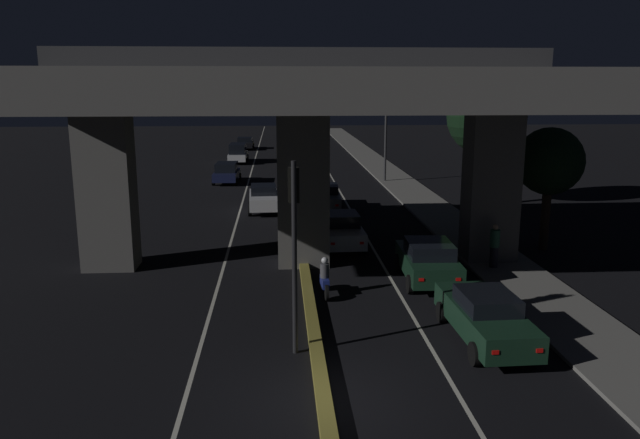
{
  "coord_description": "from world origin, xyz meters",
  "views": [
    {
      "loc": [
        -0.99,
        -13.54,
        7.43
      ],
      "look_at": [
        0.87,
        14.03,
        1.39
      ],
      "focal_mm": 35.0,
      "sensor_mm": 36.0,
      "label": 1
    }
  ],
  "objects_px": {
    "car_grey_fourth": "(324,197)",
    "car_black_fourth_oncoming": "(245,143)",
    "car_dark_blue_second_oncoming": "(227,172)",
    "motorcycle_white_filtering_mid": "(317,238)",
    "car_dark_green_second": "(428,260)",
    "car_dark_green_lead": "(485,316)",
    "motorcycle_blue_filtering_near": "(325,279)",
    "street_lamp": "(380,125)",
    "car_white_third": "(341,229)",
    "pedestrian_on_sidewalk": "(494,246)",
    "traffic_light_left_of_median": "(294,224)",
    "motorcycle_red_filtering_far": "(307,206)",
    "car_white_lead_oncoming": "(264,198)",
    "car_white_third_oncoming": "(238,153)"
  },
  "relations": [
    {
      "from": "car_grey_fourth",
      "to": "car_black_fourth_oncoming",
      "type": "relative_size",
      "value": 1.2
    },
    {
      "from": "traffic_light_left_of_median",
      "to": "motorcycle_white_filtering_mid",
      "type": "relative_size",
      "value": 3.17
    },
    {
      "from": "car_dark_blue_second_oncoming",
      "to": "pedestrian_on_sidewalk",
      "type": "height_order",
      "value": "pedestrian_on_sidewalk"
    },
    {
      "from": "street_lamp",
      "to": "car_grey_fourth",
      "type": "bearing_deg",
      "value": -115.58
    },
    {
      "from": "car_grey_fourth",
      "to": "car_black_fourth_oncoming",
      "type": "bearing_deg",
      "value": 12.54
    },
    {
      "from": "car_dark_blue_second_oncoming",
      "to": "pedestrian_on_sidewalk",
      "type": "distance_m",
      "value": 26.88
    },
    {
      "from": "traffic_light_left_of_median",
      "to": "car_dark_green_second",
      "type": "relative_size",
      "value": 1.23
    },
    {
      "from": "car_dark_green_second",
      "to": "car_grey_fourth",
      "type": "distance_m",
      "value": 14.42
    },
    {
      "from": "car_dark_green_second",
      "to": "car_dark_blue_second_oncoming",
      "type": "xyz_separation_m",
      "value": [
        -9.58,
        25.04,
        -0.04
      ]
    },
    {
      "from": "car_dark_green_second",
      "to": "car_black_fourth_oncoming",
      "type": "distance_m",
      "value": 50.92
    },
    {
      "from": "car_dark_green_lead",
      "to": "car_white_third_oncoming",
      "type": "height_order",
      "value": "car_white_third_oncoming"
    },
    {
      "from": "car_grey_fourth",
      "to": "motorcycle_blue_filtering_near",
      "type": "height_order",
      "value": "car_grey_fourth"
    },
    {
      "from": "car_dark_green_lead",
      "to": "motorcycle_blue_filtering_near",
      "type": "bearing_deg",
      "value": 43.57
    },
    {
      "from": "car_black_fourth_oncoming",
      "to": "motorcycle_red_filtering_far",
      "type": "distance_m",
      "value": 38.22
    },
    {
      "from": "car_dark_green_second",
      "to": "motorcycle_blue_filtering_near",
      "type": "bearing_deg",
      "value": 110.51
    },
    {
      "from": "car_grey_fourth",
      "to": "street_lamp",
      "type": "bearing_deg",
      "value": -23.38
    },
    {
      "from": "car_grey_fourth",
      "to": "car_black_fourth_oncoming",
      "type": "distance_m",
      "value": 36.51
    },
    {
      "from": "street_lamp",
      "to": "car_grey_fourth",
      "type": "distance_m",
      "value": 12.1
    },
    {
      "from": "motorcycle_blue_filtering_near",
      "to": "traffic_light_left_of_median",
      "type": "bearing_deg",
      "value": 162.72
    },
    {
      "from": "car_white_lead_oncoming",
      "to": "motorcycle_blue_filtering_near",
      "type": "xyz_separation_m",
      "value": [
        2.49,
        -15.33,
        -0.19
      ]
    },
    {
      "from": "traffic_light_left_of_median",
      "to": "car_white_third_oncoming",
      "type": "xyz_separation_m",
      "value": [
        -4.25,
        43.54,
        -2.74
      ]
    },
    {
      "from": "car_dark_green_lead",
      "to": "motorcycle_red_filtering_far",
      "type": "relative_size",
      "value": 2.72
    },
    {
      "from": "motorcycle_red_filtering_far",
      "to": "car_black_fourth_oncoming",
      "type": "bearing_deg",
      "value": 4.65
    },
    {
      "from": "car_white_third",
      "to": "car_white_lead_oncoming",
      "type": "height_order",
      "value": "car_white_third"
    },
    {
      "from": "motorcycle_white_filtering_mid",
      "to": "car_white_third",
      "type": "bearing_deg",
      "value": -46.51
    },
    {
      "from": "car_grey_fourth",
      "to": "car_black_fourth_oncoming",
      "type": "xyz_separation_m",
      "value": [
        -6.55,
        35.91,
        -0.09
      ]
    },
    {
      "from": "car_dark_green_lead",
      "to": "car_dark_blue_second_oncoming",
      "type": "distance_m",
      "value": 32.29
    },
    {
      "from": "traffic_light_left_of_median",
      "to": "car_dark_green_lead",
      "type": "relative_size",
      "value": 1.12
    },
    {
      "from": "car_dark_blue_second_oncoming",
      "to": "motorcycle_white_filtering_mid",
      "type": "distance_m",
      "value": 21.06
    },
    {
      "from": "car_white_lead_oncoming",
      "to": "street_lamp",
      "type": "bearing_deg",
      "value": 138.56
    },
    {
      "from": "car_dark_green_second",
      "to": "car_black_fourth_oncoming",
      "type": "xyz_separation_m",
      "value": [
        -9.46,
        50.04,
        -0.14
      ]
    },
    {
      "from": "car_dark_blue_second_oncoming",
      "to": "motorcycle_blue_filtering_near",
      "type": "relative_size",
      "value": 2.32
    },
    {
      "from": "car_dark_green_lead",
      "to": "motorcycle_white_filtering_mid",
      "type": "height_order",
      "value": "car_dark_green_lead"
    },
    {
      "from": "car_white_lead_oncoming",
      "to": "motorcycle_blue_filtering_near",
      "type": "height_order",
      "value": "car_white_lead_oncoming"
    },
    {
      "from": "car_grey_fourth",
      "to": "traffic_light_left_of_median",
      "type": "bearing_deg",
      "value": 175.6
    },
    {
      "from": "car_grey_fourth",
      "to": "car_dark_blue_second_oncoming",
      "type": "xyz_separation_m",
      "value": [
        -6.67,
        10.91,
        0.01
      ]
    },
    {
      "from": "street_lamp",
      "to": "car_white_lead_oncoming",
      "type": "bearing_deg",
      "value": -129.28
    },
    {
      "from": "car_white_third",
      "to": "motorcycle_red_filtering_far",
      "type": "relative_size",
      "value": 2.72
    },
    {
      "from": "car_grey_fourth",
      "to": "pedestrian_on_sidewalk",
      "type": "distance_m",
      "value": 14.13
    },
    {
      "from": "car_white_lead_oncoming",
      "to": "car_white_third_oncoming",
      "type": "bearing_deg",
      "value": -175.02
    },
    {
      "from": "street_lamp",
      "to": "car_white_third",
      "type": "height_order",
      "value": "street_lamp"
    },
    {
      "from": "traffic_light_left_of_median",
      "to": "motorcycle_red_filtering_far",
      "type": "distance_m",
      "value": 18.54
    },
    {
      "from": "traffic_light_left_of_median",
      "to": "car_dark_green_lead",
      "type": "height_order",
      "value": "traffic_light_left_of_median"
    },
    {
      "from": "street_lamp",
      "to": "car_dark_green_second",
      "type": "relative_size",
      "value": 1.65
    },
    {
      "from": "car_dark_green_lead",
      "to": "pedestrian_on_sidewalk",
      "type": "xyz_separation_m",
      "value": [
        2.7,
        7.0,
        0.23
      ]
    },
    {
      "from": "car_dark_green_second",
      "to": "car_white_third",
      "type": "bearing_deg",
      "value": 28.24
    },
    {
      "from": "car_black_fourth_oncoming",
      "to": "pedestrian_on_sidewalk",
      "type": "height_order",
      "value": "pedestrian_on_sidewalk"
    },
    {
      "from": "car_dark_blue_second_oncoming",
      "to": "motorcycle_blue_filtering_near",
      "type": "xyz_separation_m",
      "value": [
        5.53,
        -26.37,
        -0.19
      ]
    },
    {
      "from": "car_dark_blue_second_oncoming",
      "to": "car_black_fourth_oncoming",
      "type": "height_order",
      "value": "car_dark_blue_second_oncoming"
    },
    {
      "from": "car_dark_green_lead",
      "to": "car_black_fourth_oncoming",
      "type": "relative_size",
      "value": 1.19
    }
  ]
}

